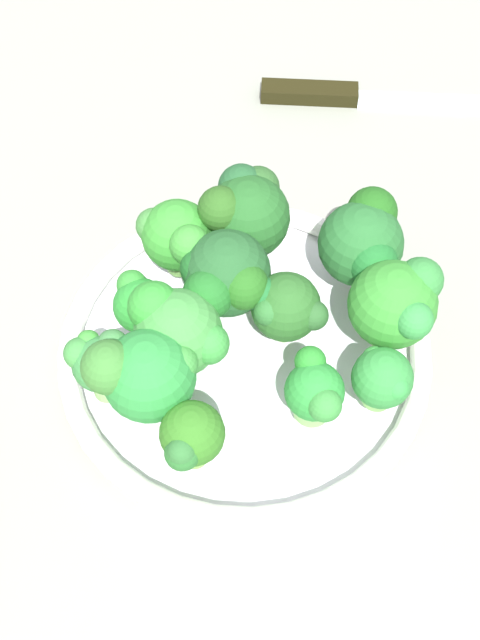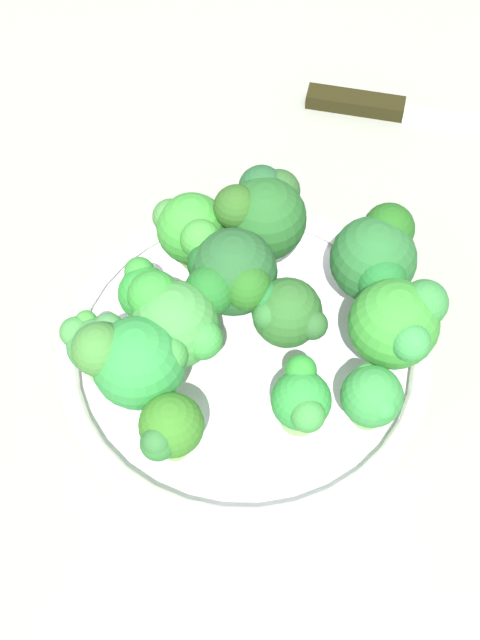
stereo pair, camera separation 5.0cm
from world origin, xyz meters
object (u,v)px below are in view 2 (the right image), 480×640
(broccoli_floret_0, at_px, (262,213))
(broccoli_floret_6, at_px, (376,258))
(broccoli_floret_4, at_px, (398,324))
(broccoli_floret_5, at_px, (191,230))
(broccoli_floret_12, at_px, (285,313))
(broccoli_floret_3, at_px, (372,397))
(broccoli_floret_2, at_px, (145,291))
(broccoli_floret_8, at_px, (134,361))
(broccoli_floret_11, at_px, (94,343))
(knife, at_px, (403,111))
(bowl, at_px, (240,351))
(broccoli_floret_1, at_px, (174,322))
(broccoli_floret_7, at_px, (230,275))
(broccoli_floret_10, at_px, (302,401))
(broccoli_floret_9, at_px, (174,432))

(broccoli_floret_0, xyz_separation_m, broccoli_floret_6, (-0.09, -0.01, -0.01))
(broccoli_floret_4, bearing_deg, broccoli_floret_5, -1.70)
(broccoli_floret_12, bearing_deg, broccoli_floret_4, -162.02)
(broccoli_floret_3, bearing_deg, broccoli_floret_6, -66.71)
(broccoli_floret_2, bearing_deg, broccoli_floret_8, 118.63)
(broccoli_floret_11, distance_m, knife, 0.41)
(bowl, xyz_separation_m, broccoli_floret_6, (-0.07, -0.09, 0.06))
(broccoli_floret_0, relative_size, broccoli_floret_2, 1.60)
(broccoli_floret_1, distance_m, broccoli_floret_7, 0.06)
(bowl, bearing_deg, broccoli_floret_3, 174.21)
(bowl, distance_m, broccoli_floret_5, 0.10)
(broccoli_floret_1, height_order, broccoli_floret_2, broccoli_floret_1)
(broccoli_floret_5, relative_size, broccoli_floret_12, 1.09)
(broccoli_floret_2, xyz_separation_m, knife, (-0.08, -0.33, -0.05))
(broccoli_floret_7, distance_m, broccoli_floret_10, 0.11)
(broccoli_floret_1, distance_m, broccoli_floret_5, 0.09)
(broccoli_floret_0, relative_size, broccoli_floret_6, 1.01)
(broccoli_floret_5, bearing_deg, broccoli_floret_9, 117.00)
(broccoli_floret_10, distance_m, knife, 0.37)
(broccoli_floret_1, distance_m, broccoli_floret_8, 0.04)
(broccoli_floret_11, bearing_deg, broccoli_floret_2, -92.14)
(broccoli_floret_12, bearing_deg, bowl, 32.33)
(broccoli_floret_10, xyz_separation_m, broccoli_floret_11, (0.15, 0.04, 0.01))
(broccoli_floret_1, height_order, broccoli_floret_7, broccoli_floret_1)
(broccoli_floret_1, relative_size, broccoli_floret_7, 1.01)
(broccoli_floret_6, bearing_deg, broccoli_floret_9, 73.14)
(broccoli_floret_10, relative_size, broccoli_floret_11, 0.86)
(bowl, height_order, broccoli_floret_6, broccoli_floret_6)
(broccoli_floret_3, distance_m, knife, 0.35)
(broccoli_floret_11, bearing_deg, broccoli_floret_0, -107.99)
(broccoli_floret_1, bearing_deg, broccoli_floret_11, 42.07)
(broccoli_floret_5, height_order, broccoli_floret_11, broccoli_floret_5)
(broccoli_floret_1, relative_size, broccoli_floret_8, 0.98)
(broccoli_floret_5, bearing_deg, bowl, 145.65)
(broccoli_floret_4, relative_size, broccoli_floret_5, 1.11)
(broccoli_floret_2, relative_size, broccoli_floret_7, 0.64)
(broccoli_floret_1, bearing_deg, broccoli_floret_3, -171.19)
(broccoli_floret_11, height_order, broccoli_floret_12, same)
(broccoli_floret_6, bearing_deg, broccoli_floret_10, 91.36)
(broccoli_floret_5, xyz_separation_m, broccoli_floret_10, (-0.14, 0.09, -0.01))
(broccoli_floret_0, height_order, broccoli_floret_12, broccoli_floret_0)
(broccoli_floret_4, height_order, broccoli_floret_6, broccoli_floret_4)
(broccoli_floret_1, bearing_deg, knife, -96.37)
(broccoli_floret_5, bearing_deg, broccoli_floret_11, 86.16)
(broccoli_floret_4, bearing_deg, broccoli_floret_8, 39.05)
(bowl, xyz_separation_m, broccoli_floret_7, (0.02, -0.02, 0.06))
(bowl, height_order, broccoli_floret_9, broccoli_floret_9)
(broccoli_floret_7, xyz_separation_m, broccoli_floret_12, (-0.05, 0.00, -0.01))
(broccoli_floret_2, xyz_separation_m, broccoli_floret_11, (0.00, 0.06, 0.01))
(broccoli_floret_0, xyz_separation_m, broccoli_floret_3, (-0.14, 0.10, -0.02))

